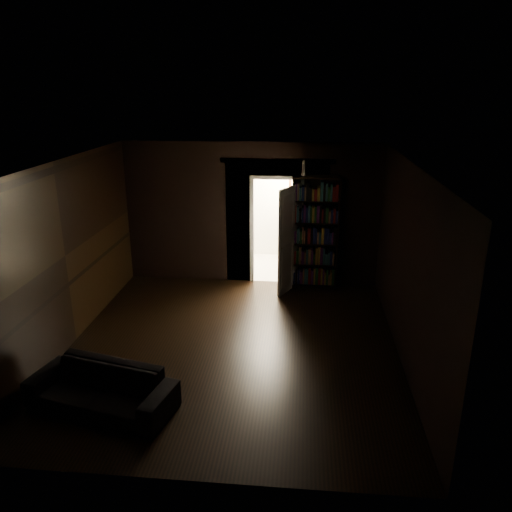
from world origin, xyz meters
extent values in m
plane|color=black|center=(0.00, 0.00, 0.00)|extent=(5.50, 5.50, 0.00)
cube|color=black|center=(-1.23, 2.80, 1.40)|extent=(2.55, 0.10, 2.80)
cube|color=black|center=(1.73, 2.80, 1.40)|extent=(1.55, 0.10, 2.80)
cube|color=black|center=(0.50, 2.80, 2.45)|extent=(0.90, 0.10, 0.70)
cube|color=black|center=(-2.50, 0.00, 1.40)|extent=(0.02, 5.50, 2.80)
cube|color=black|center=(2.50, 0.00, 1.40)|extent=(0.02, 5.50, 2.80)
cube|color=black|center=(0.00, -2.75, 1.40)|extent=(5.00, 0.02, 2.80)
cube|color=beige|center=(0.00, 0.00, 2.80)|extent=(5.00, 5.50, 0.02)
cube|color=silver|center=(0.50, 2.74, 1.05)|extent=(1.04, 0.06, 2.17)
cube|color=beige|center=(0.50, 3.65, -0.05)|extent=(2.20, 1.80, 0.10)
cube|color=silver|center=(0.50, 4.50, 1.20)|extent=(2.20, 0.10, 2.40)
cube|color=silver|center=(-0.55, 3.65, 1.20)|extent=(0.10, 1.60, 2.40)
cube|color=silver|center=(1.55, 3.65, 1.20)|extent=(0.10, 1.60, 2.40)
cube|color=silver|center=(0.50, 3.65, 2.45)|extent=(2.20, 1.80, 0.10)
cube|color=#D8747D|center=(0.50, 4.44, 2.22)|extent=(2.00, 0.04, 0.26)
imported|color=black|center=(-1.40, -1.65, 0.35)|extent=(1.96, 1.20, 0.70)
cube|color=black|center=(1.25, 2.59, 1.10)|extent=(0.91, 0.35, 2.20)
cube|color=white|center=(0.98, 4.11, 0.82)|extent=(0.85, 0.80, 1.65)
cube|color=silver|center=(0.78, 2.35, 1.02)|extent=(0.42, 0.78, 2.05)
cube|color=white|center=(1.00, 2.67, 2.34)|extent=(0.12, 0.12, 0.28)
cube|color=black|center=(0.96, 4.05, 1.79)|extent=(0.68, 0.36, 0.29)
camera|label=1|loc=(1.00, -6.72, 3.82)|focal=35.00mm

